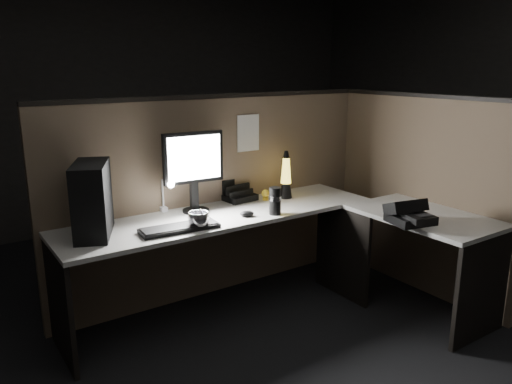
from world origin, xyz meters
TOP-DOWN VIEW (x-y plane):
  - floor at (0.00, 0.00)m, footprint 6.00×6.00m
  - room_shell at (0.00, 0.00)m, footprint 6.00×6.00m
  - partition_back at (0.00, 0.93)m, footprint 2.66×0.06m
  - partition_right at (1.33, 0.10)m, footprint 0.06×1.66m
  - desk at (0.18, 0.25)m, footprint 2.60×1.60m
  - pc_tower at (-1.02, 0.65)m, footprint 0.35×0.47m
  - monitor at (-0.29, 0.76)m, footprint 0.44×0.19m
  - keyboard at (-0.56, 0.44)m, footprint 0.51×0.21m
  - mouse at (-0.05, 0.45)m, footprint 0.11×0.09m
  - clip_lamp at (-0.47, 0.81)m, footprint 0.05×0.19m
  - organizer at (0.13, 0.85)m, footprint 0.25×0.22m
  - lava_lamp at (0.47, 0.69)m, footprint 0.10×0.10m
  - travel_mug at (0.14, 0.38)m, footprint 0.09×0.09m
  - steel_mug at (-0.44, 0.41)m, footprint 0.17×0.17m
  - figurine at (0.30, 0.72)m, footprint 0.06×0.06m
  - pinned_paper at (0.26, 0.90)m, footprint 0.20×0.00m
  - desk_phone at (0.76, -0.26)m, footprint 0.31×0.31m

SIDE VIEW (x-z plane):
  - floor at x=0.00m, z-range 0.00..0.00m
  - desk at x=0.18m, z-range 0.22..0.95m
  - keyboard at x=-0.56m, z-range 0.73..0.75m
  - mouse at x=-0.05m, z-range 0.73..0.77m
  - partition_back at x=0.00m, z-range 0.00..1.50m
  - partition_right at x=1.33m, z-range 0.00..1.50m
  - organizer at x=0.13m, z-range 0.68..0.86m
  - figurine at x=0.30m, z-range 0.75..0.81m
  - steel_mug at x=-0.44m, z-range 0.73..0.84m
  - desk_phone at x=0.76m, z-range 0.71..0.87m
  - travel_mug at x=0.14m, z-range 0.73..0.92m
  - clip_lamp at x=-0.47m, z-range 0.75..1.00m
  - lava_lamp at x=0.47m, z-range 0.70..1.07m
  - pc_tower at x=-1.02m, z-range 0.73..1.18m
  - monitor at x=-0.29m, z-range 0.79..1.35m
  - pinned_paper at x=0.26m, z-range 1.09..1.37m
  - room_shell at x=0.00m, z-range -1.38..4.62m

